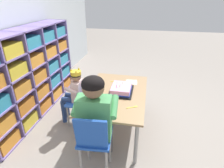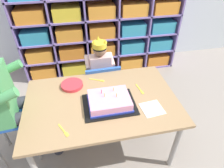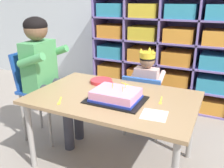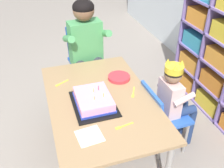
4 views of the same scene
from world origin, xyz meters
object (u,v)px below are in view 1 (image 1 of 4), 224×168
at_px(fork_by_napkin, 96,90).
at_px(fork_near_cake_tray, 133,107).
at_px(child_with_crown, 74,90).
at_px(birthday_cake_on_tray, 121,89).
at_px(activity_table, 116,96).
at_px(fork_beside_plate_stack, 116,81).
at_px(paper_plate_stack, 94,99).
at_px(adult_helper_seated, 96,114).
at_px(classroom_chair_blue, 82,99).
at_px(classroom_chair_adult_side, 94,140).

distance_m(fork_by_napkin, fork_near_cake_tray, 0.59).
height_order(child_with_crown, birthday_cake_on_tray, child_with_crown).
height_order(activity_table, fork_beside_plate_stack, fork_beside_plate_stack).
bearing_deg(paper_plate_stack, fork_beside_plate_stack, -16.35).
bearing_deg(paper_plate_stack, fork_near_cake_tray, -99.00).
height_order(child_with_crown, adult_helper_seated, adult_helper_seated).
distance_m(activity_table, classroom_chair_blue, 0.51).
relative_size(activity_table, fork_near_cake_tray, 9.92).
height_order(adult_helper_seated, paper_plate_stack, adult_helper_seated).
bearing_deg(activity_table, fork_near_cake_tray, -139.87).
height_order(activity_table, paper_plate_stack, paper_plate_stack).
xyz_separation_m(classroom_chair_blue, fork_by_napkin, (-0.07, -0.22, 0.20)).
distance_m(classroom_chair_adult_side, paper_plate_stack, 0.60).
distance_m(classroom_chair_blue, classroom_chair_adult_side, 0.97).
distance_m(birthday_cake_on_tray, fork_beside_plate_stack, 0.31).
distance_m(fork_near_cake_tray, fork_beside_plate_stack, 0.70).
relative_size(birthday_cake_on_tray, fork_by_napkin, 2.99).
relative_size(child_with_crown, paper_plate_stack, 4.52).
relative_size(birthday_cake_on_tray, paper_plate_stack, 2.15).
distance_m(activity_table, birthday_cake_on_tray, 0.12).
distance_m(activity_table, classroom_chair_adult_side, 0.79).
distance_m(paper_plate_stack, fork_by_napkin, 0.23).
bearing_deg(adult_helper_seated, classroom_chair_blue, -65.30).
xyz_separation_m(activity_table, fork_near_cake_tray, (-0.29, -0.25, 0.05)).
xyz_separation_m(child_with_crown, fork_near_cake_tray, (-0.36, -0.83, 0.05)).
height_order(classroom_chair_adult_side, birthday_cake_on_tray, classroom_chair_adult_side).
xyz_separation_m(activity_table, adult_helper_seated, (-0.66, 0.07, 0.18)).
distance_m(activity_table, paper_plate_stack, 0.32).
bearing_deg(fork_beside_plate_stack, fork_near_cake_tray, 106.79).
bearing_deg(child_with_crown, fork_by_napkin, 77.37).
bearing_deg(classroom_chair_blue, activity_table, 79.54).
relative_size(activity_table, fork_beside_plate_stack, 8.92).
xyz_separation_m(classroom_chair_adult_side, fork_by_napkin, (0.79, 0.20, 0.08)).
relative_size(paper_plate_stack, fork_by_napkin, 1.39).
distance_m(child_with_crown, fork_by_napkin, 0.34).
relative_size(classroom_chair_blue, fork_beside_plate_stack, 4.55).
relative_size(adult_helper_seated, fork_near_cake_tray, 9.24).
height_order(adult_helper_seated, fork_beside_plate_stack, adult_helper_seated).
distance_m(child_with_crown, fork_near_cake_tray, 0.91).
bearing_deg(birthday_cake_on_tray, fork_near_cake_tray, -151.75).
height_order(classroom_chair_adult_side, adult_helper_seated, adult_helper_seated).
bearing_deg(fork_by_napkin, fork_beside_plate_stack, 174.77).
relative_size(child_with_crown, fork_beside_plate_stack, 6.25).
xyz_separation_m(classroom_chair_blue, birthday_cake_on_tray, (-0.02, -0.55, 0.23)).
bearing_deg(child_with_crown, fork_beside_plate_stack, 114.61).
height_order(paper_plate_stack, fork_by_napkin, paper_plate_stack).
bearing_deg(classroom_chair_adult_side, fork_by_napkin, -80.47).
height_order(fork_by_napkin, fork_beside_plate_stack, same).
bearing_deg(adult_helper_seated, activity_table, -100.75).
distance_m(activity_table, fork_beside_plate_stack, 0.34).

